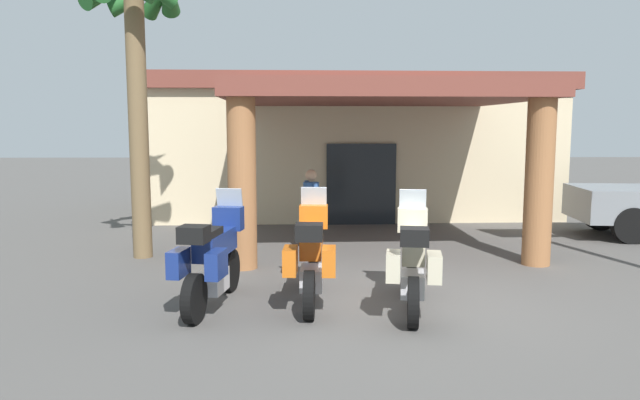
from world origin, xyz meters
TOP-DOWN VIEW (x-y plane):
  - ground_plane at (0.00, 0.00)m, footprint 80.00×80.00m
  - motel_building at (-0.08, 9.25)m, footprint 11.65×11.03m
  - motorcycle_blue at (-2.72, -0.31)m, footprint 0.85×2.20m
  - motorcycle_orange at (-1.32, -0.17)m, footprint 0.72×2.21m
  - motorcycle_cream at (0.08, -0.53)m, footprint 0.83×2.21m
  - pedestrian at (-1.31, 3.36)m, footprint 0.32×0.49m
  - palm_tree_roadside at (-4.59, 2.96)m, footprint 2.06×2.07m

SIDE VIEW (x-z plane):
  - ground_plane at x=0.00m, z-range 0.00..0.00m
  - motorcycle_blue at x=-2.72m, z-range -0.11..1.50m
  - motorcycle_orange at x=-1.32m, z-range -0.11..1.50m
  - motorcycle_cream at x=0.08m, z-range -0.11..1.50m
  - pedestrian at x=-1.31m, z-range 0.13..1.82m
  - motel_building at x=-0.08m, z-range 0.07..4.01m
  - palm_tree_roadside at x=-4.59m, z-range 1.32..6.95m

